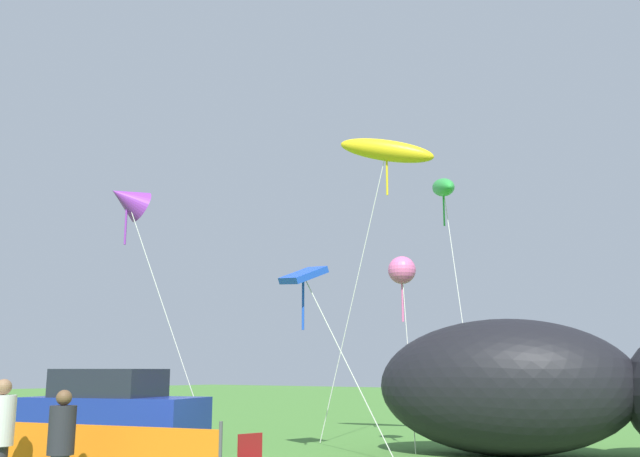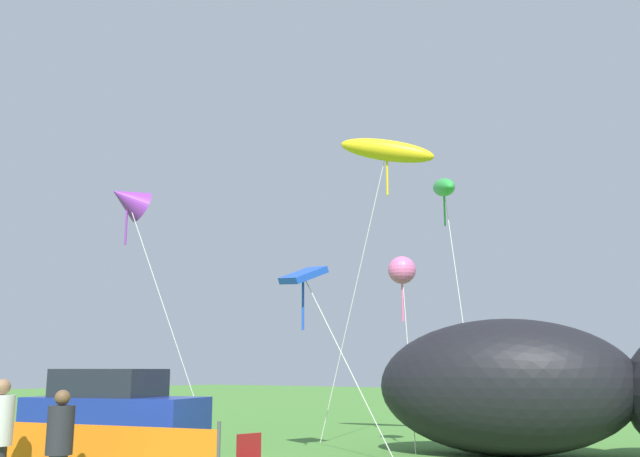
{
  "view_description": "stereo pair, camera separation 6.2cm",
  "coord_description": "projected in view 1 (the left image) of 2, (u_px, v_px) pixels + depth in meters",
  "views": [
    {
      "loc": [
        10.18,
        -10.2,
        1.93
      ],
      "look_at": [
        -0.33,
        3.95,
        5.43
      ],
      "focal_mm": 40.0,
      "sensor_mm": 36.0,
      "label": 1
    },
    {
      "loc": [
        10.23,
        -10.16,
        1.93
      ],
      "look_at": [
        -0.33,
        3.95,
        5.43
      ],
      "focal_mm": 40.0,
      "sensor_mm": 36.0,
      "label": 2
    }
  ],
  "objects": [
    {
      "name": "parked_car",
      "position": [
        114.0,
        413.0,
        16.43
      ],
      "size": [
        4.4,
        2.98,
        1.95
      ],
      "rotation": [
        0.0,
        0.0,
        0.32
      ],
      "color": "navy",
      "rests_on": "ground"
    },
    {
      "name": "kite_yellow_hero",
      "position": [
        386.0,
        151.0,
        20.14
      ],
      "size": [
        3.32,
        1.59,
        8.69
      ],
      "color": "silver",
      "rests_on": "ground"
    },
    {
      "name": "kite_purple_delta",
      "position": [
        127.0,
        200.0,
        20.01
      ],
      "size": [
        3.22,
        1.73,
        7.27
      ],
      "color": "silver",
      "rests_on": "ground"
    },
    {
      "name": "kite_green_fish",
      "position": [
        443.0,
        188.0,
        23.53
      ],
      "size": [
        2.99,
        3.46,
        8.49
      ],
      "color": "silver",
      "rests_on": "ground"
    },
    {
      "name": "kite_blue_box",
      "position": [
        304.0,
        278.0,
        17.03
      ],
      "size": [
        2.85,
        1.16,
        4.44
      ],
      "color": "silver",
      "rests_on": "ground"
    },
    {
      "name": "inflatable_cat",
      "position": [
        550.0,
        392.0,
        16.14
      ],
      "size": [
        8.36,
        5.01,
        3.11
      ],
      "rotation": [
        0.0,
        0.0,
        0.32
      ],
      "color": "black",
      "rests_on": "ground"
    },
    {
      "name": "kite_pink_octopus",
      "position": [
        402.0,
        271.0,
        17.99
      ],
      "size": [
        0.82,
        0.7,
        4.76
      ],
      "color": "silver",
      "rests_on": "ground"
    },
    {
      "name": "spectator_in_red_shirt",
      "position": [
        61.0,
        446.0,
        9.75
      ],
      "size": [
        0.36,
        0.36,
        1.66
      ],
      "color": "#2D2D38",
      "rests_on": "ground"
    }
  ]
}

